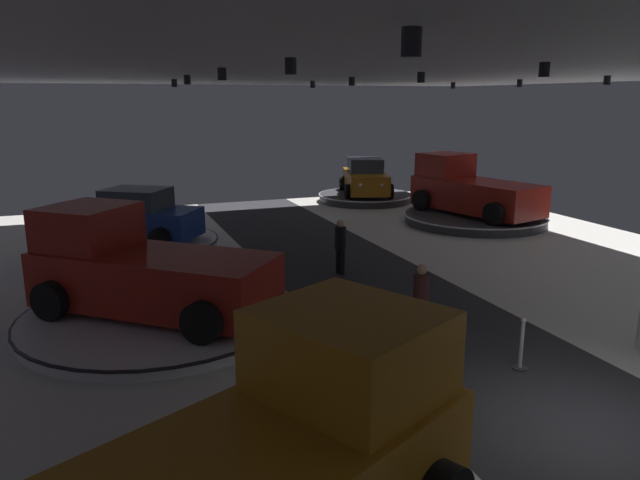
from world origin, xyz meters
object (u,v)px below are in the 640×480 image
visitor_walking_far (340,243)px  visitor_walking_near (421,296)px  display_platform_mid_left (158,317)px  pickup_truck_far_right (470,190)px  display_car_far_left (135,217)px  pickup_truck_near_left (258,479)px  display_car_deep_right (365,178)px  display_platform_far_left (136,245)px  pickup_truck_mid_left (142,270)px  display_platform_far_right (475,218)px  display_platform_deep_right (365,197)px

visitor_walking_far → visitor_walking_near: bearing=-92.7°
display_platform_mid_left → pickup_truck_far_right: pickup_truck_far_right is taller
display_car_far_left → visitor_walking_near: bearing=-62.9°
display_platform_mid_left → pickup_truck_near_left: (0.19, -8.01, 1.13)m
display_car_deep_right → display_platform_far_left: bearing=-151.3°
display_platform_mid_left → visitor_walking_far: visitor_walking_far is taller
pickup_truck_mid_left → display_platform_far_right: pickup_truck_mid_left is taller
display_car_deep_right → display_platform_far_left: display_car_deep_right is taller
display_car_deep_right → display_car_far_left: size_ratio=1.01×
display_platform_mid_left → display_car_deep_right: display_car_deep_right is taller
display_platform_far_left → visitor_walking_far: (5.25, -4.91, 0.71)m
pickup_truck_near_left → display_car_deep_right: pickup_truck_near_left is taller
pickup_truck_far_right → display_platform_far_right: bearing=-75.5°
pickup_truck_near_left → display_car_deep_right: (11.00, 21.11, -0.14)m
display_platform_far_right → pickup_truck_mid_left: bearing=-153.8°
display_platform_mid_left → visitor_walking_far: size_ratio=3.75×
display_platform_mid_left → display_platform_far_left: display_platform_far_left is taller
display_platform_far_left → pickup_truck_far_right: (12.99, 0.09, 1.11)m
pickup_truck_near_left → visitor_walking_near: pickup_truck_near_left is taller
display_platform_mid_left → display_platform_far_right: size_ratio=1.05×
pickup_truck_near_left → visitor_walking_far: size_ratio=3.57×
display_car_far_left → visitor_walking_far: size_ratio=2.82×
display_car_far_left → display_platform_far_right: (13.05, -0.20, -0.92)m
display_platform_deep_right → display_car_deep_right: (0.01, 0.03, 0.93)m
pickup_truck_near_left → pickup_truck_far_right: size_ratio=1.00×
display_platform_deep_right → pickup_truck_far_right: (1.84, -5.98, 1.10)m
visitor_walking_near → display_platform_far_left: bearing=117.2°
display_platform_far_right → visitor_walking_near: 12.52m
display_platform_far_right → display_platform_mid_left: bearing=-152.7°
display_platform_deep_right → display_car_far_left: 12.72m
display_platform_far_right → visitor_walking_near: size_ratio=3.57×
display_car_far_left → visitor_walking_near: 10.97m
display_car_far_left → visitor_walking_far: bearing=-43.1°
display_platform_far_right → pickup_truck_far_right: (-0.08, 0.31, 1.10)m
display_platform_far_left → display_platform_far_right: 13.08m
pickup_truck_near_left → display_platform_deep_right: (11.00, 21.08, -1.07)m
display_car_deep_right → pickup_truck_far_right: pickup_truck_far_right is taller
pickup_truck_mid_left → visitor_walking_far: pickup_truck_mid_left is taller
display_platform_mid_left → display_car_far_left: bearing=89.5°
pickup_truck_mid_left → display_platform_far_left: 6.87m
pickup_truck_near_left → display_platform_deep_right: size_ratio=1.26×
display_platform_far_right → visitor_walking_near: visitor_walking_near is taller
display_platform_deep_right → pickup_truck_far_right: size_ratio=0.80×
display_platform_mid_left → visitor_walking_far: 5.73m
display_platform_mid_left → pickup_truck_far_right: 14.87m
display_platform_mid_left → visitor_walking_near: 5.82m
pickup_truck_mid_left → display_car_far_left: 6.78m
display_platform_deep_right → display_platform_far_left: (-11.15, -6.07, -0.01)m
display_car_far_left → visitor_walking_near: size_ratio=2.82×
display_car_deep_right → pickup_truck_far_right: (1.83, -6.01, 0.17)m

